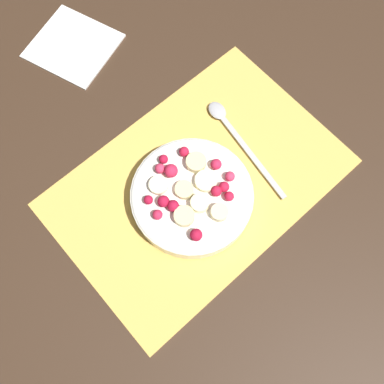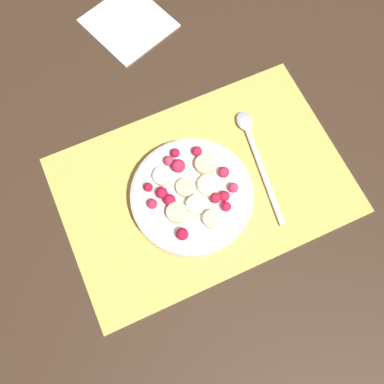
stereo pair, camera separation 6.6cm
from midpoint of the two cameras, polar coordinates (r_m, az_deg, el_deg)
The scene contains 5 objects.
ground_plane at distance 0.72m, azimuth 4.15°, elevation 0.52°, with size 3.00×3.00×0.00m, color #382619.
placemat at distance 0.71m, azimuth 4.17°, elevation 0.61°, with size 0.47×0.31×0.01m.
fruit_bowl at distance 0.68m, azimuth 2.75°, elevation -0.89°, with size 0.20×0.20×0.05m.
spoon at distance 0.75m, azimuth 10.65°, elevation 5.94°, with size 0.05×0.21×0.01m.
napkin at distance 0.89m, azimuth -6.25°, elevation 21.32°, with size 0.18×0.18×0.01m.
Camera 2 is at (0.12, 0.22, 0.67)m, focal length 40.00 mm.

